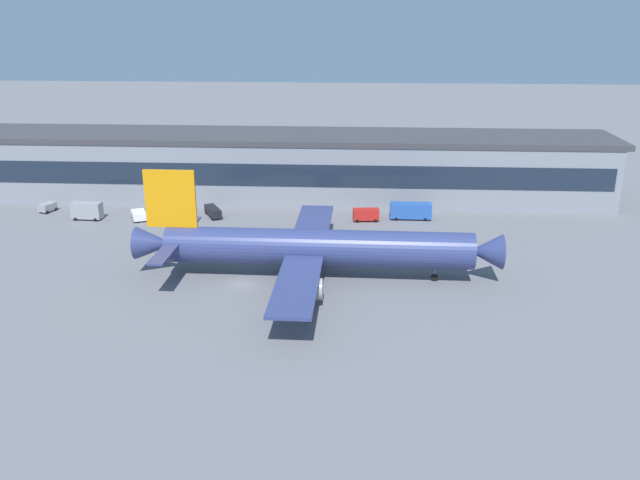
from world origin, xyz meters
name	(u,v)px	position (x,y,z in m)	size (l,w,h in m)	color
ground_plane	(243,284)	(0.00, 0.00, 0.00)	(600.00, 600.00, 0.00)	slate
terminal_building	(280,165)	(0.00, 51.86, 7.26)	(147.97, 19.93, 14.47)	gray
airliner	(313,247)	(10.84, 3.32, 5.11)	(58.33, 49.70, 17.30)	navy
stair_truck	(88,210)	(-37.34, 31.56, 1.98)	(6.11, 2.70, 3.55)	gray
belt_loader	(213,211)	(-12.19, 35.09, 1.15)	(4.74, 6.60, 1.95)	black
pushback_tractor	(139,215)	(-26.94, 32.09, 1.05)	(4.39, 5.45, 1.75)	white
crew_van	(365,214)	(19.36, 33.98, 1.46)	(5.42, 2.78, 2.55)	red
fuel_truck	(410,210)	(28.43, 35.84, 1.88)	(8.42, 2.86, 3.35)	#2651A5
baggage_tug	(48,207)	(-48.02, 36.46, 1.09)	(3.05, 4.05, 1.85)	gray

